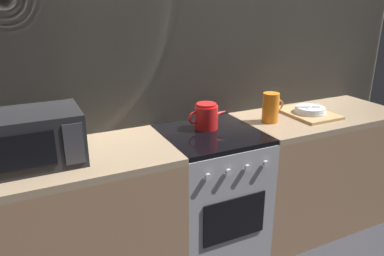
# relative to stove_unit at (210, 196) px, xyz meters

# --- Properties ---
(ground_plane) EXTENTS (8.00, 8.00, 0.00)m
(ground_plane) POSITION_rel_stove_unit_xyz_m (0.00, 0.00, -0.45)
(ground_plane) COLOR #2D2D33
(back_wall) EXTENTS (3.60, 0.05, 2.40)m
(back_wall) POSITION_rel_stove_unit_xyz_m (0.00, 0.32, 0.75)
(back_wall) COLOR #A39989
(back_wall) RESTS_ON ground_plane
(counter_left) EXTENTS (1.20, 0.60, 0.90)m
(counter_left) POSITION_rel_stove_unit_xyz_m (-0.90, 0.00, 0.00)
(counter_left) COLOR #997251
(counter_left) RESTS_ON ground_plane
(stove_unit) EXTENTS (0.60, 0.63, 0.90)m
(stove_unit) POSITION_rel_stove_unit_xyz_m (0.00, 0.00, 0.00)
(stove_unit) COLOR #9E9EA3
(stove_unit) RESTS_ON ground_plane
(counter_right) EXTENTS (1.20, 0.60, 0.90)m
(counter_right) POSITION_rel_stove_unit_xyz_m (0.90, 0.00, 0.00)
(counter_right) COLOR #997251
(counter_right) RESTS_ON ground_plane
(microwave) EXTENTS (0.46, 0.35, 0.27)m
(microwave) POSITION_rel_stove_unit_xyz_m (-1.01, -0.00, 0.59)
(microwave) COLOR black
(microwave) RESTS_ON counter_left
(kettle) EXTENTS (0.28, 0.15, 0.17)m
(kettle) POSITION_rel_stove_unit_xyz_m (0.01, 0.08, 0.53)
(kettle) COLOR red
(kettle) RESTS_ON stove_unit
(pitcher) EXTENTS (0.16, 0.11, 0.20)m
(pitcher) POSITION_rel_stove_unit_xyz_m (0.46, 0.01, 0.55)
(pitcher) COLOR orange
(pitcher) RESTS_ON counter_right
(dish_pile) EXTENTS (0.30, 0.40, 0.07)m
(dish_pile) POSITION_rel_stove_unit_xyz_m (0.80, 0.01, 0.47)
(dish_pile) COLOR tan
(dish_pile) RESTS_ON counter_right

